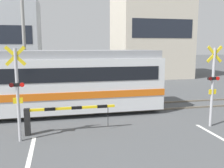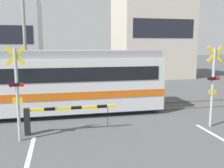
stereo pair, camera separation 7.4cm
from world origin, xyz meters
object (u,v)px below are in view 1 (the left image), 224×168
(crossing_barrier_near, at_px, (51,115))
(pedestrian, at_px, (86,77))
(crossing_signal_right, at_px, (213,83))
(crossing_barrier_far, at_px, (136,85))
(crossing_signal_left, at_px, (17,90))

(crossing_barrier_near, distance_m, pedestrian, 10.39)
(crossing_barrier_near, distance_m, crossing_signal_right, 6.54)
(crossing_barrier_far, bearing_deg, crossing_signal_left, -133.78)
(crossing_barrier_far, relative_size, crossing_signal_left, 1.03)
(crossing_barrier_far, relative_size, crossing_signal_right, 1.03)
(crossing_barrier_far, xyz_separation_m, crossing_signal_left, (-6.43, -6.71, 1.10))
(crossing_barrier_near, bearing_deg, crossing_signal_right, -4.88)
(crossing_barrier_near, height_order, crossing_signal_right, crossing_signal_right)
(crossing_signal_right, xyz_separation_m, pedestrian, (-3.90, 10.62, -0.94))
(crossing_signal_left, height_order, pedestrian, crossing_signal_left)
(crossing_barrier_near, height_order, crossing_signal_left, crossing_signal_left)
(crossing_barrier_far, height_order, pedestrian, pedestrian)
(crossing_barrier_near, xyz_separation_m, crossing_signal_right, (6.43, -0.55, 1.10))
(crossing_barrier_far, height_order, crossing_signal_left, crossing_signal_left)
(crossing_barrier_far, distance_m, pedestrian, 4.84)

